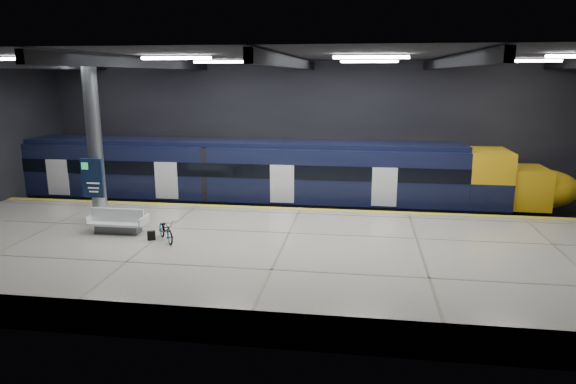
# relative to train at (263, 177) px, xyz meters

# --- Properties ---
(ground) EXTENTS (30.00, 30.00, 0.00)m
(ground) POSITION_rel_train_xyz_m (2.27, -5.50, -2.06)
(ground) COLOR black
(ground) RESTS_ON ground
(room_shell) EXTENTS (30.10, 16.10, 8.05)m
(room_shell) POSITION_rel_train_xyz_m (2.26, -5.49, 3.66)
(room_shell) COLOR black
(room_shell) RESTS_ON ground
(platform) EXTENTS (30.00, 11.00, 1.10)m
(platform) POSITION_rel_train_xyz_m (2.27, -8.00, -1.51)
(platform) COLOR beige
(platform) RESTS_ON ground
(safety_strip) EXTENTS (30.00, 0.40, 0.01)m
(safety_strip) POSITION_rel_train_xyz_m (2.27, -2.75, -0.95)
(safety_strip) COLOR yellow
(safety_strip) RESTS_ON platform
(rails) EXTENTS (30.00, 1.52, 0.16)m
(rails) POSITION_rel_train_xyz_m (2.27, 0.00, -1.98)
(rails) COLOR gray
(rails) RESTS_ON ground
(train) EXTENTS (29.40, 2.84, 3.79)m
(train) POSITION_rel_train_xyz_m (0.00, 0.00, 0.00)
(train) COLOR black
(train) RESTS_ON ground
(bench) EXTENTS (2.28, 0.94, 1.01)m
(bench) POSITION_rel_train_xyz_m (-4.51, -7.45, -0.61)
(bench) COLOR #595B60
(bench) RESTS_ON platform
(bicycle) EXTENTS (1.46, 1.65, 0.86)m
(bicycle) POSITION_rel_train_xyz_m (-2.23, -8.13, -0.53)
(bicycle) COLOR #99999E
(bicycle) RESTS_ON platform
(pannier_bag) EXTENTS (0.34, 0.28, 0.35)m
(pannier_bag) POSITION_rel_train_xyz_m (-2.83, -8.13, -0.78)
(pannier_bag) COLOR black
(pannier_bag) RESTS_ON platform
(info_column) EXTENTS (0.90, 0.78, 6.90)m
(info_column) POSITION_rel_train_xyz_m (-5.73, -6.52, 2.40)
(info_column) COLOR #9EA0A5
(info_column) RESTS_ON platform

